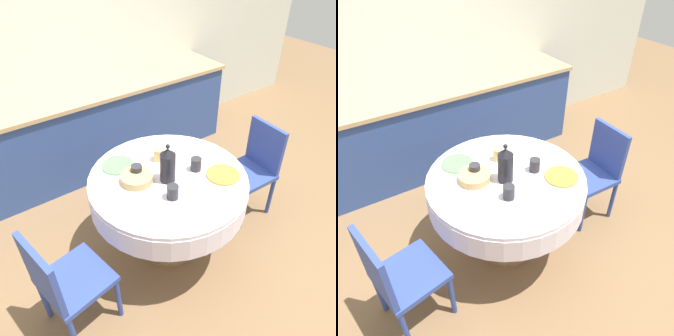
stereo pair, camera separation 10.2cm
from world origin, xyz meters
TOP-DOWN VIEW (x-y plane):
  - ground_plane at (0.00, 0.00)m, footprint 12.00×12.00m
  - wall_back at (0.00, 1.79)m, footprint 7.00×0.05m
  - kitchen_counter at (0.00, 1.45)m, footprint 3.24×0.64m
  - dining_table at (0.00, 0.00)m, footprint 1.16×1.16m
  - chair_left at (0.92, -0.03)m, footprint 0.41×0.41m
  - chair_right at (-0.90, -0.17)m, footprint 0.47×0.47m
  - plate_near_left at (-0.27, -0.29)m, footprint 0.24×0.24m
  - cup_near_left at (-0.10, -0.20)m, footprint 0.08×0.08m
  - plate_near_right at (0.33, -0.22)m, footprint 0.24×0.24m
  - cup_near_right at (0.22, -0.05)m, footprint 0.08×0.08m
  - plate_far_left at (-0.23, 0.33)m, footprint 0.24×0.24m
  - cup_far_left at (-0.18, 0.13)m, footprint 0.08×0.08m
  - plate_far_right at (0.23, 0.32)m, footprint 0.24×0.24m
  - cup_far_right at (0.06, 0.21)m, footprint 0.08×0.08m
  - coffee_carafe at (-0.02, -0.03)m, footprint 0.11×0.11m
  - bread_basket at (-0.21, 0.09)m, footprint 0.23×0.23m

SIDE VIEW (x-z plane):
  - ground_plane at x=0.00m, z-range 0.00..0.00m
  - kitchen_counter at x=0.00m, z-range 0.00..0.91m
  - chair_left at x=0.92m, z-range 0.05..0.93m
  - chair_right at x=-0.90m, z-range 0.05..0.93m
  - dining_table at x=0.00m, z-range 0.26..1.03m
  - plate_near_left at x=-0.27m, z-range 0.77..0.79m
  - plate_near_right at x=0.33m, z-range 0.77..0.79m
  - plate_far_left at x=-0.23m, z-range 0.77..0.79m
  - plate_far_right at x=0.23m, z-range 0.77..0.79m
  - bread_basket at x=-0.21m, z-range 0.77..0.83m
  - cup_near_left at x=-0.10m, z-range 0.77..0.87m
  - cup_near_right at x=0.22m, z-range 0.77..0.87m
  - cup_far_left at x=-0.18m, z-range 0.77..0.87m
  - cup_far_right at x=0.06m, z-range 0.77..0.87m
  - coffee_carafe at x=-0.02m, z-range 0.75..1.05m
  - wall_back at x=0.00m, z-range 0.00..2.60m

